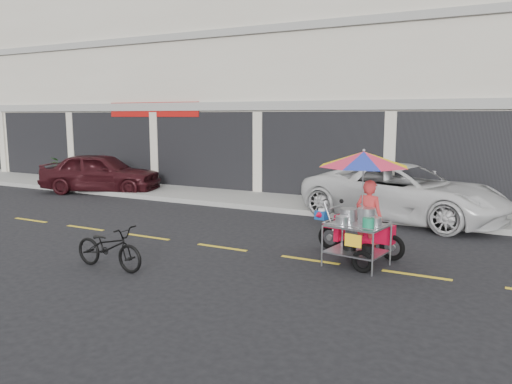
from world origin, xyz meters
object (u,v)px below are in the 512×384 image
at_px(white_pickup, 404,192).
at_px(near_bicycle, 109,247).
at_px(food_vendor_rig, 364,191).
at_px(maroon_sedan, 101,173).

height_order(white_pickup, near_bicycle, white_pickup).
bearing_deg(near_bicycle, food_vendor_rig, -55.29).
relative_size(white_pickup, food_vendor_rig, 2.47).
bearing_deg(maroon_sedan, near_bicycle, -153.76).
bearing_deg(near_bicycle, white_pickup, -27.65).
relative_size(white_pickup, near_bicycle, 3.48).
xyz_separation_m(white_pickup, food_vendor_rig, (0.09, -4.33, 0.62)).
xyz_separation_m(maroon_sedan, near_bicycle, (6.85, -6.72, -0.32)).
height_order(maroon_sedan, food_vendor_rig, food_vendor_rig).
bearing_deg(white_pickup, food_vendor_rig, -166.00).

